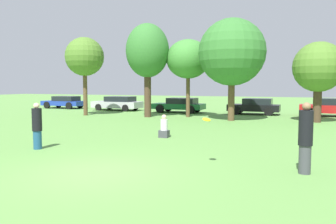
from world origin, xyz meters
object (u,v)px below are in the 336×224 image
at_px(tree_2, 188,59).
at_px(tree_3, 232,52).
at_px(tree_0, 85,57).
at_px(parked_car_black, 255,106).
at_px(tree_4, 319,68).
at_px(parked_car_silver, 118,103).
at_px(person_catcher, 305,138).
at_px(parked_car_red, 332,107).
at_px(tree_1, 147,52).
at_px(frisbee, 207,120).
at_px(bystander_sitting, 164,128).
at_px(parked_car_green, 180,105).
at_px(person_thrower, 37,126).
at_px(parked_car_blue, 64,102).

bearing_deg(tree_2, tree_3, -22.62).
relative_size(tree_0, parked_car_black, 1.48).
bearing_deg(tree_4, parked_car_silver, 165.68).
relative_size(person_catcher, parked_car_black, 0.47).
bearing_deg(parked_car_red, tree_0, 19.53).
bearing_deg(tree_1, frisbee, -59.17).
distance_m(frisbee, bystander_sitting, 5.54).
bearing_deg(bystander_sitting, parked_car_red, 59.97).
height_order(tree_1, tree_4, tree_1).
relative_size(tree_0, tree_4, 1.19).
relative_size(tree_1, parked_car_silver, 1.48).
xyz_separation_m(tree_4, parked_car_silver, (-16.55, 4.22, -2.74)).
height_order(person_catcher, parked_car_green, person_catcher).
xyz_separation_m(person_thrower, parked_car_silver, (-6.50, 17.53, -0.18)).
height_order(tree_2, parked_car_green, tree_2).
distance_m(person_catcher, tree_4, 13.76).
relative_size(frisbee, parked_car_red, 0.06).
relative_size(parked_car_black, parked_car_red, 0.92).
bearing_deg(person_thrower, parked_car_green, 92.65).
height_order(person_catcher, parked_car_silver, person_catcher).
height_order(frisbee, tree_4, tree_4).
height_order(person_thrower, parked_car_blue, person_thrower).
bearing_deg(bystander_sitting, parked_car_blue, 139.54).
bearing_deg(tree_3, tree_4, 10.10).
height_order(frisbee, tree_1, tree_1).
bearing_deg(tree_2, tree_4, -3.29).
height_order(parked_car_blue, parked_car_black, parked_car_black).
bearing_deg(parked_car_black, parked_car_red, -175.43).
xyz_separation_m(person_thrower, parked_car_green, (-0.42, 17.29, -0.19)).
bearing_deg(tree_0, tree_2, 11.29).
bearing_deg(parked_car_blue, person_catcher, 141.85).
distance_m(bystander_sitting, tree_0, 13.23).
xyz_separation_m(tree_0, tree_3, (11.20, 0.13, -0.01)).
bearing_deg(parked_car_green, person_catcher, 120.10).
height_order(person_thrower, tree_4, tree_4).
distance_m(tree_0, tree_1, 5.08).
bearing_deg(tree_2, frisbee, -70.36).
distance_m(tree_2, tree_4, 8.68).
relative_size(tree_2, parked_car_green, 1.29).
bearing_deg(parked_car_blue, parked_car_green, 178.31).
bearing_deg(frisbee, tree_1, 120.83).
bearing_deg(frisbee, parked_car_blue, 136.51).
relative_size(person_thrower, tree_0, 0.29).
bearing_deg(tree_2, parked_car_black, 42.03).
bearing_deg(tree_3, tree_0, -179.35).
xyz_separation_m(tree_1, tree_2, (2.73, 1.09, -0.55)).
distance_m(tree_4, parked_car_blue, 23.50).
relative_size(tree_3, parked_car_red, 1.51).
distance_m(tree_2, tree_3, 3.71).
bearing_deg(tree_2, person_thrower, -95.84).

